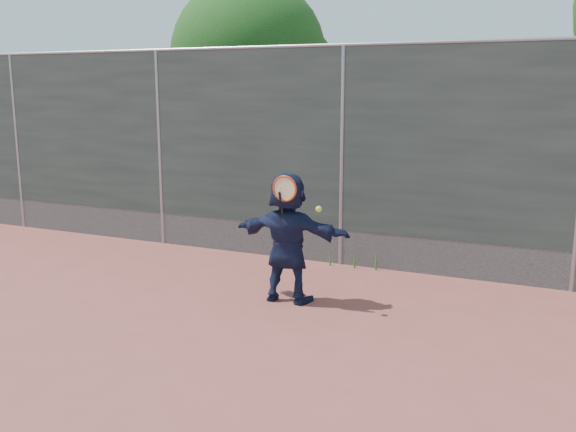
% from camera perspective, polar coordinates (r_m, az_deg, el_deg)
% --- Properties ---
extents(ground, '(80.00, 80.00, 0.00)m').
position_cam_1_polar(ground, '(6.12, -6.75, -12.32)').
color(ground, '#9E4C42').
rests_on(ground, ground).
extents(player, '(1.41, 0.46, 1.51)m').
position_cam_1_polar(player, '(7.36, 0.00, -1.92)').
color(player, '#161D3E').
rests_on(player, ground).
extents(fence, '(20.00, 0.06, 3.03)m').
position_cam_1_polar(fence, '(8.82, 4.82, 5.70)').
color(fence, '#38423D').
rests_on(fence, ground).
extents(swing_action, '(0.59, 0.13, 0.51)m').
position_cam_1_polar(swing_action, '(7.04, -0.01, 2.13)').
color(swing_action, red).
rests_on(swing_action, ground).
extents(tree_left, '(3.15, 3.00, 4.53)m').
position_cam_1_polar(tree_left, '(12.73, -2.78, 13.58)').
color(tree_left, '#382314').
rests_on(tree_left, ground).
extents(weed_clump, '(0.68, 0.07, 0.30)m').
position_cam_1_polar(weed_clump, '(8.89, 6.21, -3.80)').
color(weed_clump, '#387226').
rests_on(weed_clump, ground).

